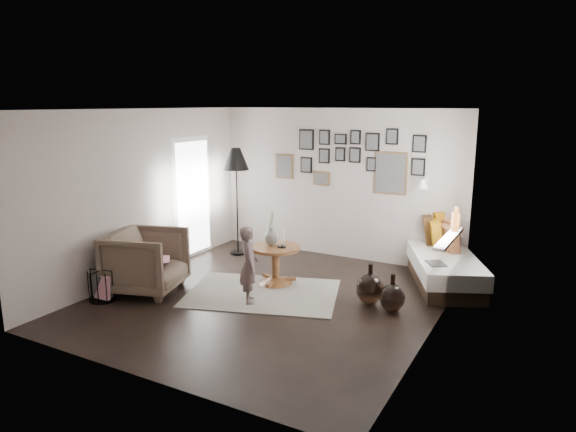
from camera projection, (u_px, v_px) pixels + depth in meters
The scene contains 23 objects.
ground at pixel (268, 299), 7.16m from camera, with size 4.80×4.80×0.00m, color black.
wall_back at pixel (337, 184), 8.95m from camera, with size 4.50×4.50×0.00m, color #A79A92.
wall_front at pixel (137, 253), 4.82m from camera, with size 4.50×4.50×0.00m, color #A79A92.
wall_left at pixel (142, 194), 7.93m from camera, with size 4.80×4.80×0.00m, color #A79A92.
wall_right at pixel (437, 227), 5.84m from camera, with size 4.80×4.80×0.00m, color #A79A92.
ceiling at pixel (266, 109), 6.61m from camera, with size 4.80×4.80×0.00m, color white.
door_left at pixel (193, 198), 9.01m from camera, with size 0.00×2.14×2.14m.
window_right at pixel (452, 232), 7.10m from camera, with size 0.15×1.32×1.30m.
gallery_wall at pixel (353, 160), 8.70m from camera, with size 2.74×0.03×1.08m.
wall_sconce at pixel (423, 183), 7.96m from camera, with size 0.18×0.36×0.16m.
rug at pixel (263, 293), 7.38m from camera, with size 2.12×1.48×0.01m, color beige.
pedestal_table at pixel (275, 267), 7.72m from camera, with size 0.75×0.75×0.59m.
vase at pixel (271, 235), 7.67m from camera, with size 0.21×0.21×0.54m.
candles at pixel (282, 238), 7.57m from camera, with size 0.13×0.13×0.28m.
daybed at pixel (445, 262), 7.84m from camera, with size 1.60×2.17×0.99m.
magazine_on_daybed at pixel (436, 263), 7.25m from camera, with size 0.22×0.30×0.02m, color black.
armchair at pixel (146, 261), 7.38m from camera, with size 0.97×0.99×0.90m, color brown.
armchair_cushion at pixel (150, 259), 7.40m from camera, with size 0.41×0.41×0.10m, color white.
floor_lamp at pixel (236, 163), 8.99m from camera, with size 0.45×0.45×1.92m.
magazine_basket at pixel (102, 285), 7.09m from camera, with size 0.41×0.41×0.44m.
demijohn_large at pixel (370, 289), 6.96m from camera, with size 0.38×0.38×0.56m.
demijohn_small at pixel (392, 298), 6.70m from camera, with size 0.33×0.33×0.51m.
child at pixel (249, 265), 6.95m from camera, with size 0.39×0.26×1.07m, color brown.
Camera 1 is at (3.46, -5.80, 2.68)m, focal length 32.00 mm.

